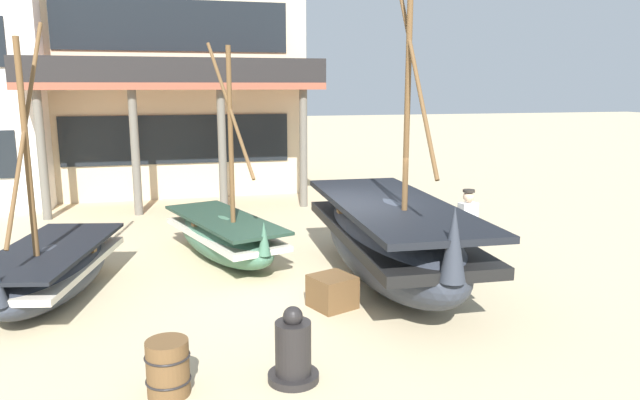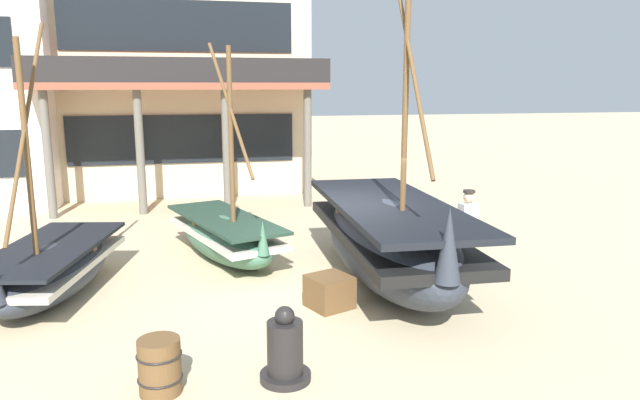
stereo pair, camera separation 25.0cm
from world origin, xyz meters
TOP-DOWN VIEW (x-y plane):
  - ground_plane at (0.00, 0.00)m, footprint 120.00×120.00m
  - fishing_boat_near_left at (-1.90, 1.89)m, footprint 2.45×4.09m
  - fishing_boat_centre_large at (1.02, -0.42)m, footprint 2.25×5.86m
  - fishing_boat_far_right at (-5.10, 0.30)m, footprint 2.28×4.04m
  - fisherman_by_hull at (2.78, -0.10)m, footprint 0.39×0.28m
  - capstan_winch at (-1.54, -3.67)m, footprint 0.66×0.66m
  - wooden_barrel at (-3.09, -3.63)m, footprint 0.56×0.56m
  - cargo_crate at (-0.38, -1.35)m, footprint 0.86×0.86m
  - harbor_building_main at (-2.69, 12.18)m, footprint 9.00×8.69m

SIDE VIEW (x-z plane):
  - ground_plane at x=0.00m, z-range 0.00..0.00m
  - cargo_crate at x=-0.38m, z-range 0.00..0.55m
  - wooden_barrel at x=-3.09m, z-range 0.00..0.70m
  - capstan_winch at x=-1.54m, z-range -0.10..0.90m
  - fishing_boat_far_right at x=-5.10m, z-range -1.87..2.92m
  - fishing_boat_near_left at x=-1.90m, z-range -1.77..2.83m
  - fisherman_by_hull at x=2.78m, z-range -0.01..1.68m
  - fishing_boat_centre_large at x=1.02m, z-range -2.51..4.26m
  - harbor_building_main at x=-2.69m, z-range 0.01..7.50m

